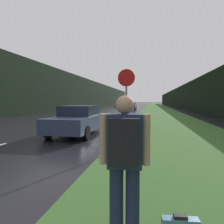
{
  "coord_description": "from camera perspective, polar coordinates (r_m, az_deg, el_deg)",
  "views": [
    {
      "loc": [
        5.82,
        1.98,
        1.74
      ],
      "look_at": [
        3.02,
        16.4,
        0.92
      ],
      "focal_mm": 32.0,
      "sensor_mm": 36.0,
      "label": 1
    }
  ],
  "objects": [
    {
      "name": "lane_stripe_c",
      "position": [
        13.98,
        -13.74,
        -4.03
      ],
      "size": [
        0.12,
        3.0,
        0.01
      ],
      "primitive_type": "cube",
      "color": "silver",
      "rests_on": "ground_plane"
    },
    {
      "name": "grass_verge",
      "position": [
        38.09,
        13.11,
        0.52
      ],
      "size": [
        6.0,
        240.0,
        0.02
      ],
      "primitive_type": "cube",
      "color": "#386028",
      "rests_on": "ground_plane"
    },
    {
      "name": "hitchhiker_with_backpack",
      "position": [
        2.51,
        3.59,
        -13.12
      ],
      "size": [
        0.63,
        0.45,
        1.81
      ],
      "rotation": [
        0.0,
        0.0,
        0.1
      ],
      "color": "#1E2847",
      "rests_on": "ground_plane"
    },
    {
      "name": "treeline_far_side",
      "position": [
        50.67,
        -7.55,
        5.21
      ],
      "size": [
        2.0,
        140.0,
        7.07
      ],
      "primitive_type": "cube",
      "color": "black",
      "rests_on": "ground_plane"
    },
    {
      "name": "car_passing_far",
      "position": [
        38.17,
        5.41,
        1.65
      ],
      "size": [
        1.95,
        4.39,
        1.41
      ],
      "rotation": [
        0.0,
        0.0,
        3.14
      ],
      "color": "#4C514C",
      "rests_on": "ground_plane"
    },
    {
      "name": "treeline_near_side",
      "position": [
        48.6,
        19.81,
        3.92
      ],
      "size": [
        2.0,
        140.0,
        5.01
      ],
      "primitive_type": "cube",
      "color": "black",
      "rests_on": "ground_plane"
    },
    {
      "name": "car_passing_near",
      "position": [
        10.57,
        -9.55,
        -2.23
      ],
      "size": [
        2.03,
        4.6,
        1.49
      ],
      "rotation": [
        0.0,
        0.0,
        3.14
      ],
      "color": "#2D3856",
      "rests_on": "ground_plane"
    },
    {
      "name": "car_oncoming",
      "position": [
        51.89,
        2.17,
        2.1
      ],
      "size": [
        1.83,
        4.63,
        1.43
      ],
      "color": "#4C514C",
      "rests_on": "ground_plane"
    },
    {
      "name": "stop_sign",
      "position": [
        7.33,
        4.09,
        3.14
      ],
      "size": [
        0.63,
        0.07,
        2.89
      ],
      "color": "slate",
      "rests_on": "ground_plane"
    },
    {
      "name": "lane_stripe_e",
      "position": [
        27.28,
        -1.36,
        -0.45
      ],
      "size": [
        0.12,
        3.0,
        0.01
      ],
      "primitive_type": "cube",
      "color": "silver",
      "rests_on": "ground_plane"
    },
    {
      "name": "lane_stripe_d",
      "position": [
        20.52,
        -5.54,
        -1.67
      ],
      "size": [
        0.12,
        3.0,
        0.01
      ],
      "primitive_type": "cube",
      "color": "silver",
      "rests_on": "ground_plane"
    }
  ]
}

